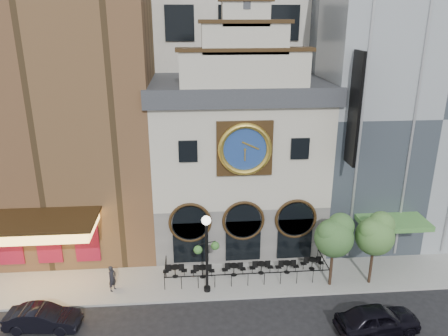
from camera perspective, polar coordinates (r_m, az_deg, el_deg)
The scene contains 18 objects.
ground at distance 28.20m, azimuth 3.46°, elevation -16.73°, with size 120.00×120.00×0.00m, color black.
sidewalk at distance 30.19m, azimuth 2.79°, elevation -13.82°, with size 44.00×5.00×0.15m, color gray.
clock_building at distance 32.11m, azimuth 1.78°, elevation 1.41°, with size 12.60×8.78×18.65m.
theater_building at distance 34.07m, azimuth -21.31°, elevation 11.38°, with size 14.00×15.60×25.00m.
retail_building at distance 37.00m, azimuth 22.07°, elevation 7.95°, with size 14.00×14.40×20.00m.
cafe_railing at distance 29.91m, azimuth 2.81°, elevation -12.98°, with size 10.60×2.60×0.90m, color black, non-canonical shape.
bistro_0 at distance 29.81m, azimuth -6.41°, elevation -13.19°, with size 1.58×0.68×0.90m.
bistro_1 at distance 29.64m, azimuth -2.81°, elevation -13.29°, with size 1.58×0.68×0.90m.
bistro_2 at distance 29.80m, azimuth 1.31°, elevation -13.06°, with size 1.58×0.68×0.90m.
bistro_3 at distance 30.09m, azimuth 4.89°, elevation -12.79°, with size 1.58×0.68×0.90m.
bistro_4 at distance 30.36m, azimuth 8.24°, elevation -12.61°, with size 1.58×0.68×0.90m.
bistro_5 at distance 31.02m, azimuth 11.44°, elevation -12.06°, with size 1.58×0.68×0.90m.
car_right at distance 26.75m, azimuth 19.43°, elevation -18.14°, with size 1.88×4.68×1.59m, color black.
car_left at distance 27.57m, azimuth -22.60°, elevation -17.66°, with size 1.42×4.08×1.35m, color black.
pedestrian at distance 29.05m, azimuth -14.39°, elevation -13.78°, with size 0.62×0.41×1.71m, color black.
lamppost at distance 26.90m, azimuth -2.29°, elevation -10.11°, with size 1.59×0.93×5.20m.
tree_left at distance 28.21m, azimuth 14.26°, elevation -8.45°, with size 2.52×2.43×4.86m.
tree_right at distance 29.16m, azimuth 19.18°, elevation -8.03°, with size 2.52×2.43×4.85m.
Camera 1 is at (-3.48, -22.50, 16.65)m, focal length 35.00 mm.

